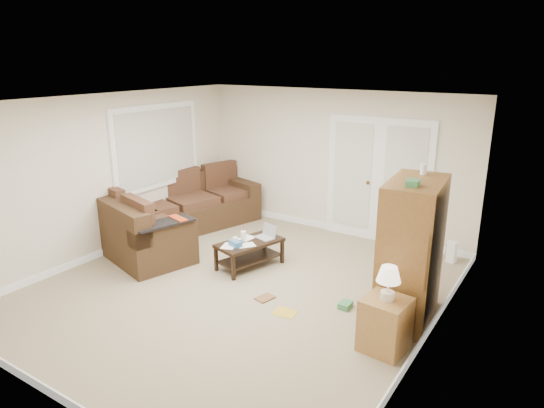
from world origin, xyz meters
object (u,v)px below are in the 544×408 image
Objects in this scene: sectional_sofa at (168,217)px; tv_armoire at (411,250)px; coffee_table at (251,253)px; side_cabinet at (385,320)px.

tv_armoire is at bearing 10.98° from sectional_sofa.
sectional_sofa is 3.20× the size of coffee_table.
coffee_table is 0.60× the size of tv_armoire.
coffee_table is at bearing 164.22° from side_cabinet.
side_cabinet is at bearing -93.89° from tv_armoire.
tv_armoire reaches higher than side_cabinet.
coffee_table is at bearing 170.46° from tv_armoire.
sectional_sofa is 4.49m from side_cabinet.
sectional_sofa is at bearing -170.38° from coffee_table.
sectional_sofa is at bearing 169.21° from tv_armoire.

